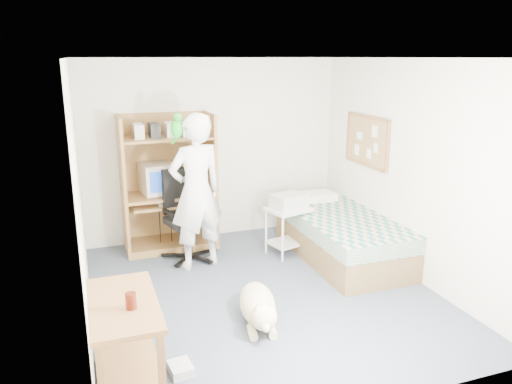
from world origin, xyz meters
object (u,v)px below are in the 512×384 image
printer_cart (288,223)px  bed (341,236)px  person (196,192)px  dog (258,306)px  side_desk (125,333)px  office_chair (187,227)px  computer_hutch (168,188)px

printer_cart → bed: bearing=-45.9°
person → printer_cart: bearing=165.1°
bed → printer_cart: 0.70m
dog → printer_cart: size_ratio=1.71×
side_desk → office_chair: office_chair is taller
dog → person: bearing=110.2°
computer_hutch → printer_cart: (1.41, -0.77, -0.40)m
person → printer_cart: person is taller
side_desk → office_chair: size_ratio=0.88×
bed → side_desk: size_ratio=2.02×
side_desk → printer_cart: bearing=43.7°
bed → side_desk: bearing=-147.5°
computer_hutch → side_desk: bearing=-106.1°
person → side_desk: bearing=49.1°
office_chair → dog: (0.30, -1.85, -0.23)m
bed → side_desk: side_desk is taller
person → printer_cart: (1.20, -0.00, -0.53)m
side_desk → bed: bearing=32.5°
computer_hutch → office_chair: bearing=-73.1°
bed → office_chair: size_ratio=1.77×
side_desk → computer_hutch: bearing=73.9°
person → dog: 1.74m
office_chair → printer_cart: 1.31m
bed → dog: (-1.56, -1.19, -0.11)m
computer_hutch → person: 0.81m
office_chair → bed: bearing=-34.4°
side_desk → office_chair: bearing=68.2°
printer_cart → computer_hutch: bearing=136.1°
dog → printer_cart: 1.83m
computer_hutch → bed: bearing=-29.3°
computer_hutch → printer_cart: computer_hutch is taller
printer_cart → side_desk: bearing=-151.5°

